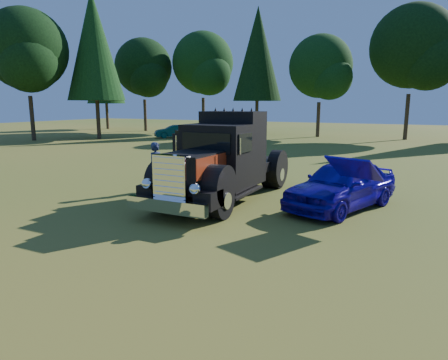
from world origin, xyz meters
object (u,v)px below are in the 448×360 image
(spectator_near, at_px, (157,167))
(spectator_far, at_px, (188,168))
(diamond_t_truck, at_px, (222,163))
(distant_teal_car, at_px, (174,131))
(hotrod_coupe, at_px, (342,185))

(spectator_near, xyz_separation_m, spectator_far, (1.24, 0.24, -0.00))
(diamond_t_truck, height_order, spectator_far, diamond_t_truck)
(diamond_t_truck, distance_m, spectator_far, 1.68)
(diamond_t_truck, distance_m, spectator_near, 2.86)
(distant_teal_car, bearing_deg, spectator_far, -9.36)
(hotrod_coupe, bearing_deg, distant_teal_car, 134.48)
(hotrod_coupe, relative_size, spectator_near, 2.61)
(distant_teal_car, bearing_deg, diamond_t_truck, -7.00)
(hotrod_coupe, relative_size, spectator_far, 2.62)
(spectator_near, height_order, distant_teal_car, spectator_near)
(spectator_far, bearing_deg, spectator_near, 158.52)
(hotrod_coupe, relative_size, distant_teal_car, 1.30)
(spectator_near, height_order, spectator_far, spectator_near)
(diamond_t_truck, xyz_separation_m, spectator_far, (-1.59, 0.40, -0.35))
(diamond_t_truck, xyz_separation_m, distant_teal_car, (-15.81, 20.73, -0.67))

